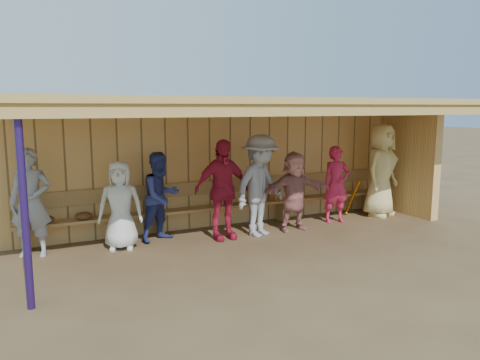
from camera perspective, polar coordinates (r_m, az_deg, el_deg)
name	(u,v)px	position (r m, az deg, el deg)	size (l,w,h in m)	color
ground	(249,241)	(8.40, 1.05, -7.42)	(90.00, 90.00, 0.00)	brown
player_a	(31,203)	(8.07, -24.15, -2.55)	(0.63, 0.42, 1.74)	gray
player_b	(120,205)	(8.02, -14.39, -3.02)	(0.73, 0.47, 1.49)	silver
player_c	(161,197)	(8.39, -9.61, -2.01)	(0.77, 0.60, 1.58)	navy
player_d	(222,190)	(8.34, -2.20, -1.18)	(1.06, 0.44, 1.80)	#B51C37
player_e	(260,186)	(8.56, 2.49, -0.70)	(1.21, 0.70, 1.87)	#93929A
player_f	(294,191)	(9.00, 6.63, -1.38)	(1.42, 0.45, 1.53)	#B76F66
player_g	(336,185)	(9.78, 11.65, -0.55)	(0.57, 0.38, 1.58)	#CA2048
player_h	(381,171)	(10.58, 16.83, 1.11)	(0.98, 0.64, 2.00)	#E3CE80
dugout_structure	(251,143)	(8.88, 1.31, 4.58)	(8.80, 3.20, 2.50)	#DEA95E
bench	(223,201)	(9.26, -2.08, -2.54)	(7.60, 0.34, 0.93)	#AE854A
dugout_equipment	(182,208)	(8.83, -7.09, -3.42)	(7.10, 0.62, 0.80)	orange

